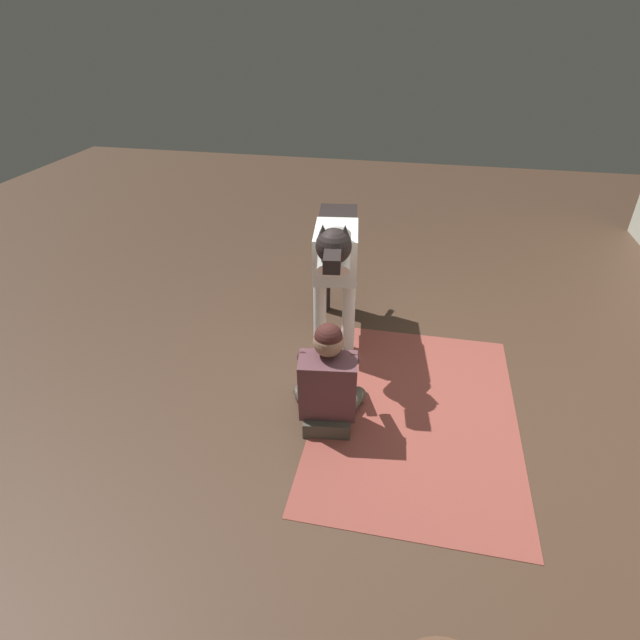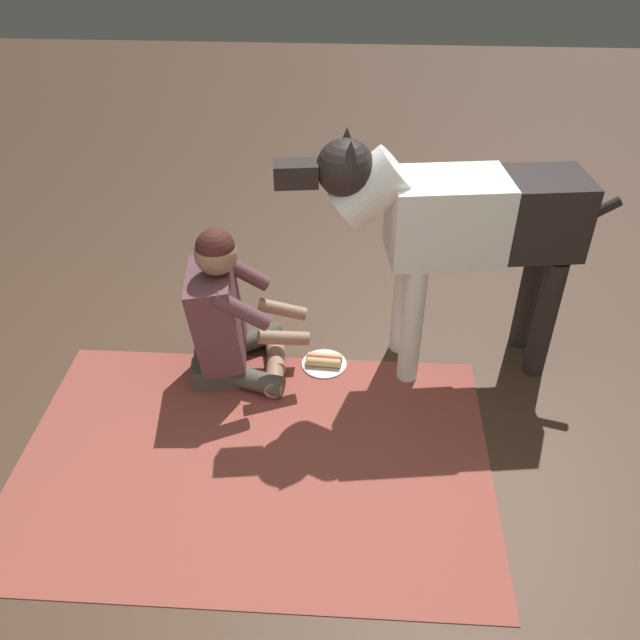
% 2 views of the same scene
% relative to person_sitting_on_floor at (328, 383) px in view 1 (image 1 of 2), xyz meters
% --- Properties ---
extents(ground_plane, '(14.41, 14.41, 0.00)m').
position_rel_person_sitting_on_floor_xyz_m(ground_plane, '(-0.40, 0.41, -0.36)').
color(ground_plane, '#4A3325').
extents(area_rug, '(2.20, 1.51, 0.01)m').
position_rel_person_sitting_on_floor_xyz_m(area_rug, '(-0.21, 0.64, -0.35)').
color(area_rug, '#96463C').
rests_on(area_rug, ground).
extents(person_sitting_on_floor, '(0.66, 0.57, 0.87)m').
position_rel_person_sitting_on_floor_xyz_m(person_sitting_on_floor, '(0.00, 0.00, 0.00)').
color(person_sitting_on_floor, '#49483D').
rests_on(person_sitting_on_floor, ground).
extents(large_dog, '(1.67, 0.47, 1.32)m').
position_rel_person_sitting_on_floor_xyz_m(large_dog, '(-1.14, -0.15, 0.49)').
color(large_dog, white).
rests_on(large_dog, ground).
extents(hot_dog_on_plate, '(0.25, 0.25, 0.06)m').
position_rel_person_sitting_on_floor_xyz_m(hot_dog_on_plate, '(-0.50, -0.07, -0.33)').
color(hot_dog_on_plate, silver).
rests_on(hot_dog_on_plate, ground).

